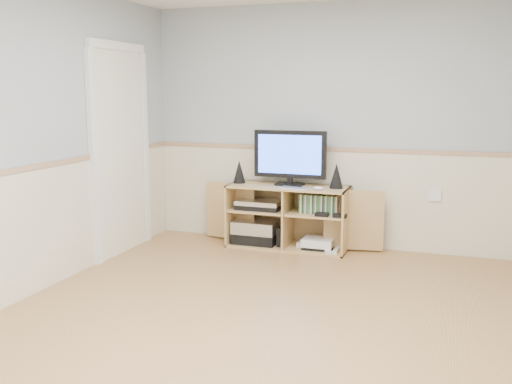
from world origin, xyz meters
TOP-DOWN VIEW (x-y plane):
  - room at (-0.06, 0.12)m, footprint 4.04×4.54m
  - media_cabinet at (-0.44, 2.04)m, footprint 1.94×0.47m
  - monitor at (-0.44, 2.04)m, footprint 0.76×0.18m
  - speaker_left at (-0.98, 2.01)m, footprint 0.13×0.13m
  - speaker_right at (0.06, 2.01)m, footprint 0.14×0.14m
  - keyboard at (-0.33, 1.85)m, footprint 0.30×0.16m
  - mouse at (-0.09, 1.85)m, footprint 0.11×0.08m
  - av_components at (-0.77, 1.99)m, footprint 0.53×0.34m
  - game_consoles at (-0.12, 1.97)m, footprint 0.45×0.30m
  - game_cases at (-0.11, 1.97)m, footprint 0.39×0.14m
  - wall_outlet at (1.00, 2.23)m, footprint 0.12×0.03m

SIDE VIEW (x-z plane):
  - game_consoles at x=-0.12m, z-range 0.02..0.13m
  - av_components at x=-0.77m, z-range -0.01..0.45m
  - media_cabinet at x=-0.44m, z-range 0.01..0.66m
  - game_cases at x=-0.11m, z-range 0.39..0.58m
  - wall_outlet at x=1.00m, z-range 0.54..0.66m
  - keyboard at x=-0.33m, z-range 0.65..0.66m
  - mouse at x=-0.09m, z-range 0.65..0.69m
  - speaker_left at x=-0.98m, z-range 0.65..0.89m
  - speaker_right at x=0.06m, z-range 0.65..0.90m
  - monitor at x=-0.44m, z-range 0.67..1.24m
  - room at x=-0.06m, z-range -0.05..2.49m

